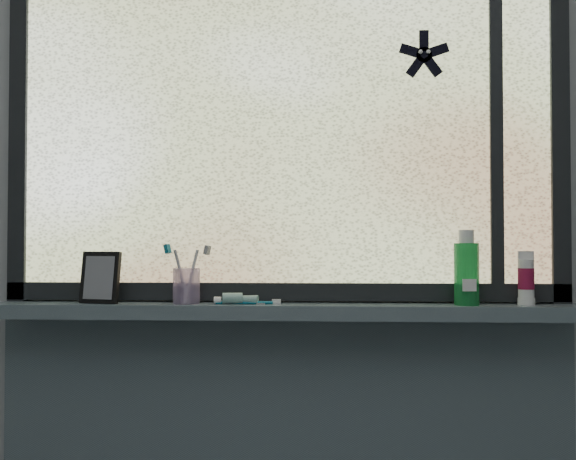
{
  "coord_description": "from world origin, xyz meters",
  "views": [
    {
      "loc": [
        0.11,
        -0.55,
        1.18
      ],
      "look_at": [
        0.03,
        1.05,
        1.22
      ],
      "focal_mm": 40.0,
      "sensor_mm": 36.0,
      "label": 1
    }
  ],
  "objects_px": {
    "toothbrush_cup": "(186,286)",
    "cream_tube": "(526,276)",
    "vanity_mirror": "(100,277)",
    "mouthwash_bottle": "(466,268)"
  },
  "relations": [
    {
      "from": "toothbrush_cup",
      "to": "cream_tube",
      "type": "distance_m",
      "value": 0.93
    },
    {
      "from": "vanity_mirror",
      "to": "mouthwash_bottle",
      "type": "relative_size",
      "value": 0.86
    },
    {
      "from": "vanity_mirror",
      "to": "cream_tube",
      "type": "bearing_deg",
      "value": 13.56
    },
    {
      "from": "vanity_mirror",
      "to": "mouthwash_bottle",
      "type": "xyz_separation_m",
      "value": [
        1.01,
        0.0,
        0.03
      ]
    },
    {
      "from": "vanity_mirror",
      "to": "mouthwash_bottle",
      "type": "distance_m",
      "value": 1.01
    },
    {
      "from": "toothbrush_cup",
      "to": "cream_tube",
      "type": "relative_size",
      "value": 0.94
    },
    {
      "from": "mouthwash_bottle",
      "to": "cream_tube",
      "type": "bearing_deg",
      "value": 3.63
    },
    {
      "from": "mouthwash_bottle",
      "to": "toothbrush_cup",
      "type": "bearing_deg",
      "value": 179.81
    },
    {
      "from": "vanity_mirror",
      "to": "cream_tube",
      "type": "distance_m",
      "value": 1.17
    },
    {
      "from": "cream_tube",
      "to": "toothbrush_cup",
      "type": "bearing_deg",
      "value": -179.52
    }
  ]
}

